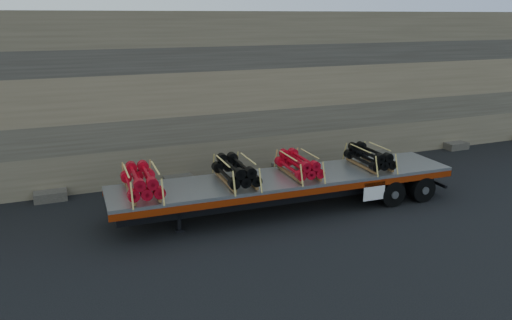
% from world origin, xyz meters
% --- Properties ---
extents(ground, '(120.00, 120.00, 0.00)m').
position_xyz_m(ground, '(0.00, 0.00, 0.00)').
color(ground, black).
rests_on(ground, ground).
extents(rock_wall, '(44.00, 3.00, 7.00)m').
position_xyz_m(rock_wall, '(0.00, 6.50, 3.50)').
color(rock_wall, '#7A6B54').
rests_on(rock_wall, ground).
extents(trailer, '(12.72, 2.85, 1.26)m').
position_xyz_m(trailer, '(-0.04, 0.43, 0.63)').
color(trailer, '#AFB1B7').
rests_on(trailer, ground).
extents(bundle_front, '(1.20, 2.29, 0.80)m').
position_xyz_m(bundle_front, '(-5.16, 0.60, 1.66)').
color(bundle_front, red).
rests_on(bundle_front, trailer).
extents(bundle_midfront, '(1.18, 2.25, 0.78)m').
position_xyz_m(bundle_midfront, '(-1.97, 0.50, 1.66)').
color(bundle_midfront, black).
rests_on(bundle_midfront, trailer).
extents(bundle_midrear, '(1.10, 2.10, 0.73)m').
position_xyz_m(bundle_midrear, '(0.42, 0.42, 1.63)').
color(bundle_midrear, red).
rests_on(bundle_midrear, trailer).
extents(bundle_rear, '(1.10, 2.10, 0.73)m').
position_xyz_m(bundle_rear, '(3.39, 0.32, 1.63)').
color(bundle_rear, black).
rests_on(bundle_rear, trailer).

